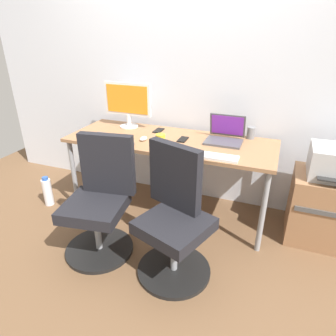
# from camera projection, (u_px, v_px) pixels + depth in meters

# --- Properties ---
(ground_plane) EXTENTS (5.28, 5.28, 0.00)m
(ground_plane) POSITION_uv_depth(u_px,v_px,m) (170.00, 210.00, 2.96)
(ground_plane) COLOR brown
(back_wall) EXTENTS (4.40, 0.04, 2.60)m
(back_wall) POSITION_uv_depth(u_px,v_px,m) (186.00, 68.00, 2.76)
(back_wall) COLOR silver
(back_wall) RESTS_ON ground
(desk) EXTENTS (1.84, 0.68, 0.74)m
(desk) POSITION_uv_depth(u_px,v_px,m) (170.00, 146.00, 2.67)
(desk) COLOR #996B47
(desk) RESTS_ON ground
(office_chair_left) EXTENTS (0.54, 0.54, 0.94)m
(office_chair_left) POSITION_uv_depth(u_px,v_px,m) (100.00, 202.00, 2.29)
(office_chair_left) COLOR black
(office_chair_left) RESTS_ON ground
(office_chair_right) EXTENTS (0.56, 0.56, 0.94)m
(office_chair_right) POSITION_uv_depth(u_px,v_px,m) (174.00, 219.00, 2.09)
(office_chair_right) COLOR black
(office_chair_right) RESTS_ON ground
(side_cabinet) EXTENTS (0.54, 0.47, 0.58)m
(side_cabinet) POSITION_uv_depth(u_px,v_px,m) (324.00, 208.00, 2.46)
(side_cabinet) COLOR #996B47
(side_cabinet) RESTS_ON ground
(printer) EXTENTS (0.38, 0.40, 0.24)m
(printer) POSITION_uv_depth(u_px,v_px,m) (336.00, 163.00, 2.28)
(printer) COLOR #B7B7B7
(printer) RESTS_ON side_cabinet
(water_bottle_on_floor) EXTENTS (0.09, 0.09, 0.31)m
(water_bottle_on_floor) POSITION_uv_depth(u_px,v_px,m) (48.00, 192.00, 3.00)
(water_bottle_on_floor) COLOR white
(water_bottle_on_floor) RESTS_ON ground
(desktop_monitor) EXTENTS (0.48, 0.18, 0.43)m
(desktop_monitor) POSITION_uv_depth(u_px,v_px,m) (128.00, 102.00, 2.87)
(desktop_monitor) COLOR silver
(desktop_monitor) RESTS_ON desk
(open_laptop) EXTENTS (0.31, 0.28, 0.22)m
(open_laptop) POSITION_uv_depth(u_px,v_px,m) (225.00, 135.00, 2.58)
(open_laptop) COLOR #4C4C51
(open_laptop) RESTS_ON desk
(keyboard_by_monitor) EXTENTS (0.34, 0.12, 0.02)m
(keyboard_by_monitor) POSITION_uv_depth(u_px,v_px,m) (110.00, 137.00, 2.68)
(keyboard_by_monitor) COLOR #515156
(keyboard_by_monitor) RESTS_ON desk
(keyboard_by_laptop) EXTENTS (0.34, 0.12, 0.02)m
(keyboard_by_laptop) POSITION_uv_depth(u_px,v_px,m) (216.00, 157.00, 2.27)
(keyboard_by_laptop) COLOR silver
(keyboard_by_laptop) RESTS_ON desk
(mouse_by_monitor) EXTENTS (0.06, 0.10, 0.03)m
(mouse_by_monitor) POSITION_uv_depth(u_px,v_px,m) (144.00, 138.00, 2.61)
(mouse_by_monitor) COLOR silver
(mouse_by_monitor) RESTS_ON desk
(mouse_by_laptop) EXTENTS (0.06, 0.10, 0.03)m
(mouse_by_laptop) POSITION_uv_depth(u_px,v_px,m) (131.00, 144.00, 2.49)
(mouse_by_laptop) COLOR #515156
(mouse_by_laptop) RESTS_ON desk
(coffee_mug) EXTENTS (0.08, 0.08, 0.09)m
(coffee_mug) POSITION_uv_depth(u_px,v_px,m) (160.00, 139.00, 2.50)
(coffee_mug) COLOR yellow
(coffee_mug) RESTS_ON desk
(pen_cup) EXTENTS (0.07, 0.07, 0.10)m
(pen_cup) POSITION_uv_depth(u_px,v_px,m) (251.00, 133.00, 2.64)
(pen_cup) COLOR slate
(pen_cup) RESTS_ON desk
(phone_near_monitor) EXTENTS (0.07, 0.14, 0.01)m
(phone_near_monitor) POSITION_uv_depth(u_px,v_px,m) (159.00, 130.00, 2.85)
(phone_near_monitor) COLOR black
(phone_near_monitor) RESTS_ON desk
(phone_near_laptop) EXTENTS (0.07, 0.14, 0.01)m
(phone_near_laptop) POSITION_uv_depth(u_px,v_px,m) (183.00, 139.00, 2.62)
(phone_near_laptop) COLOR black
(phone_near_laptop) RESTS_ON desk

